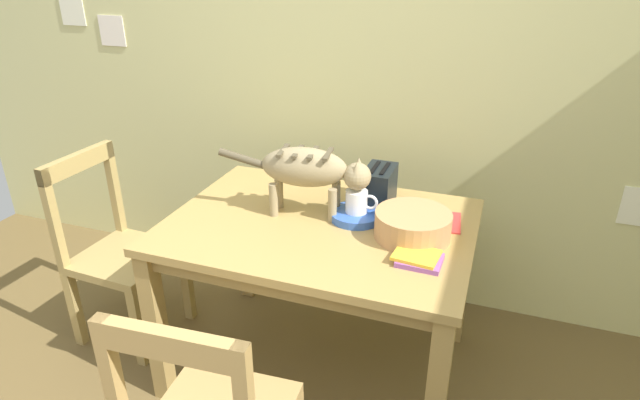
# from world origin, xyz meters

# --- Properties ---
(wall_rear) EXTENTS (5.13, 0.11, 2.50)m
(wall_rear) POSITION_xyz_m (-0.00, 1.87, 1.25)
(wall_rear) COLOR #D2CE8A
(wall_rear) RESTS_ON ground_plane
(dining_table) EXTENTS (1.24, 0.90, 0.75)m
(dining_table) POSITION_xyz_m (0.09, 1.10, 0.66)
(dining_table) COLOR tan
(dining_table) RESTS_ON ground_plane
(cat) EXTENTS (0.64, 0.19, 0.29)m
(cat) POSITION_xyz_m (0.03, 1.16, 0.95)
(cat) COLOR #99865F
(cat) RESTS_ON dining_table
(saucer_bowl) EXTENTS (0.22, 0.22, 0.03)m
(saucer_bowl) POSITION_xyz_m (0.22, 1.18, 0.76)
(saucer_bowl) COLOR blue
(saucer_bowl) RESTS_ON dining_table
(coffee_mug) EXTENTS (0.14, 0.09, 0.09)m
(coffee_mug) POSITION_xyz_m (0.22, 1.18, 0.83)
(coffee_mug) COLOR white
(coffee_mug) RESTS_ON saucer_bowl
(magazine) EXTENTS (0.29, 0.22, 0.01)m
(magazine) POSITION_xyz_m (0.49, 1.27, 0.75)
(magazine) COLOR red
(magazine) RESTS_ON dining_table
(book_stack) EXTENTS (0.18, 0.15, 0.03)m
(book_stack) POSITION_xyz_m (0.52, 0.93, 0.76)
(book_stack) COLOR #914F9F
(book_stack) RESTS_ON dining_table
(wicker_basket) EXTENTS (0.29, 0.29, 0.11)m
(wicker_basket) POSITION_xyz_m (0.47, 1.10, 0.80)
(wicker_basket) COLOR tan
(wicker_basket) RESTS_ON dining_table
(toaster) EXTENTS (0.12, 0.20, 0.18)m
(toaster) POSITION_xyz_m (0.27, 1.35, 0.83)
(toaster) COLOR black
(toaster) RESTS_ON dining_table
(wooden_chair_far) EXTENTS (0.44, 0.44, 0.92)m
(wooden_chair_far) POSITION_xyz_m (-0.91, 1.03, 0.45)
(wooden_chair_far) COLOR tan
(wooden_chair_far) RESTS_ON ground_plane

